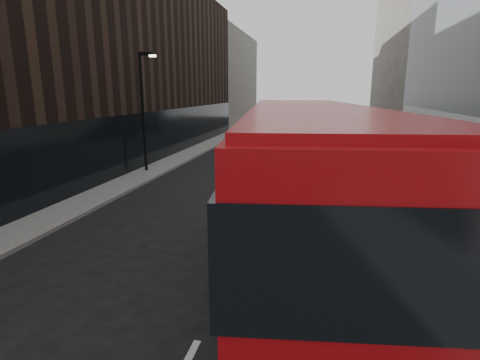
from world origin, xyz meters
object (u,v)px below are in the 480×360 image
Objects in this scene: street_lamp at (144,104)px; car_b at (294,168)px; red_bus at (307,197)px; car_c at (330,138)px; grey_bus at (326,118)px; car_a at (296,198)px.

street_lamp is 9.71m from car_b.
street_lamp is 16.33m from red_bus.
car_c is at bearing 74.96° from car_b.
car_b reaches higher than car_c.
street_lamp is 0.61× the size of grey_bus.
red_bus is 2.79× the size of car_b.
car_b is at bearing -102.12° from car_c.
red_bus is (10.22, -12.64, -1.61)m from street_lamp.
red_bus reaches higher than car_c.
street_lamp is 1.50× the size of car_c.
grey_bus is at bearing 78.79° from car_b.
street_lamp is at bearing 173.51° from car_b.
car_a is at bearing 87.71° from red_bus.
red_bus is 35.35m from grey_bus.
grey_bus is at bearing 81.04° from red_bus.
red_bus reaches higher than car_a.
car_b is (-1.16, 12.64, -1.88)m from red_bus.
red_bus is 3.23× the size of car_a.
car_c is at bearing 80.11° from car_a.
car_a is (9.58, -6.00, -3.56)m from street_lamp.
car_a is at bearing -91.58° from car_b.
grey_bus is 8.00m from car_c.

